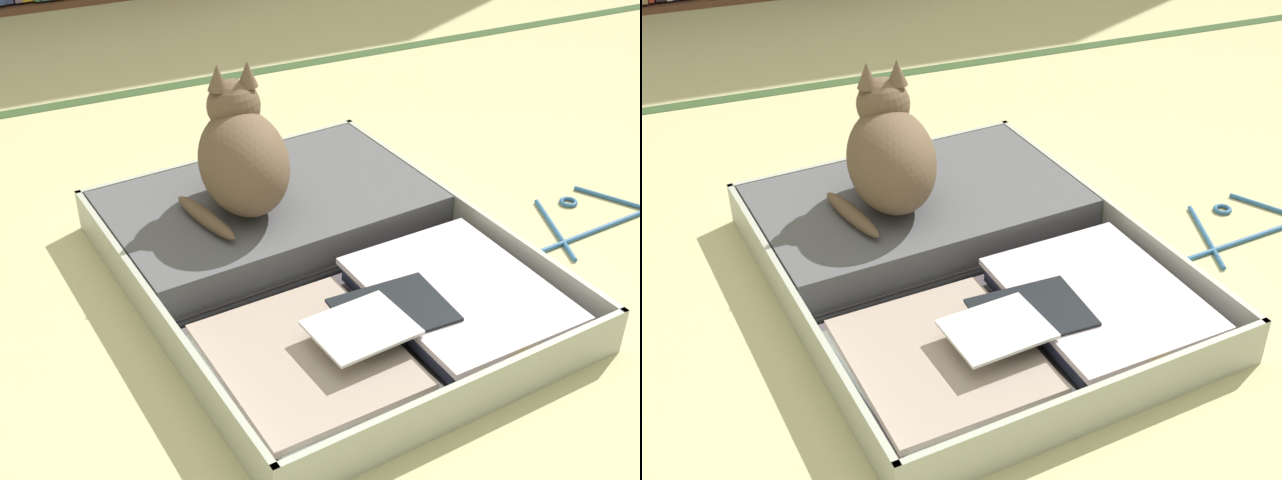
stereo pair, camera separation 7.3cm
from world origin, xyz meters
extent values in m
plane|color=#C8C38D|center=(0.00, 0.00, 0.00)|extent=(10.00, 10.00, 0.00)
cube|color=#35502A|center=(0.00, 1.22, 0.00)|extent=(4.80, 0.05, 0.00)
cube|color=#B4B9AB|center=(0.12, -0.08, 0.01)|extent=(0.74, 0.52, 0.01)
cube|color=#B4B9AB|center=(0.15, -0.30, 0.05)|extent=(0.69, 0.09, 0.09)
cube|color=#B4B9AB|center=(-0.22, -0.12, 0.05)|extent=(0.06, 0.44, 0.09)
cube|color=#B4B9AB|center=(0.46, -0.04, 0.05)|extent=(0.06, 0.44, 0.09)
cube|color=#544A52|center=(0.12, -0.08, 0.02)|extent=(0.71, 0.49, 0.01)
cube|color=#B4B9AB|center=(0.08, 0.36, 0.01)|extent=(0.74, 0.52, 0.01)
cube|color=#B4B9AB|center=(0.05, 0.58, 0.05)|extent=(0.69, 0.09, 0.09)
cube|color=#B4B9AB|center=(-0.26, 0.33, 0.05)|extent=(0.06, 0.44, 0.09)
cube|color=#B4B9AB|center=(0.41, 0.40, 0.05)|extent=(0.06, 0.44, 0.09)
cube|color=#544A52|center=(0.08, 0.36, 0.02)|extent=(0.71, 0.49, 0.01)
cylinder|color=black|center=(0.10, 0.14, 0.02)|extent=(0.67, 0.09, 0.02)
cube|color=silver|center=(-0.03, -0.10, 0.03)|extent=(0.35, 0.40, 0.01)
cube|color=#AC988C|center=(-0.04, -0.09, 0.04)|extent=(0.33, 0.37, 0.01)
cube|color=gray|center=(0.29, -0.06, 0.03)|extent=(0.33, 0.36, 0.02)
cube|color=#1B1E32|center=(0.28, -0.07, 0.05)|extent=(0.33, 0.37, 0.02)
cube|color=silver|center=(0.28, -0.06, 0.07)|extent=(0.33, 0.40, 0.01)
cube|color=white|center=(0.06, -0.10, 0.08)|extent=(0.18, 0.15, 0.01)
cube|color=black|center=(0.13, -0.08, 0.08)|extent=(0.19, 0.15, 0.01)
cube|color=#56575C|center=(0.08, 0.36, 0.05)|extent=(0.70, 0.48, 0.08)
torus|color=white|center=(0.10, 0.37, 0.09)|extent=(0.12, 0.12, 0.01)
cylinder|color=black|center=(-0.14, 0.55, 0.05)|extent=(0.02, 0.02, 0.08)
cylinder|color=black|center=(0.24, 0.59, 0.05)|extent=(0.02, 0.02, 0.08)
cube|color=yellow|center=(0.28, -0.27, 0.06)|extent=(0.03, 0.01, 0.03)
cube|color=yellow|center=(0.19, -0.28, 0.04)|extent=(0.03, 0.01, 0.02)
ellipsoid|color=brown|center=(0.02, 0.34, 0.19)|extent=(0.21, 0.29, 0.20)
ellipsoid|color=brown|center=(0.02, 0.41, 0.15)|extent=(0.13, 0.11, 0.11)
sphere|color=brown|center=(0.02, 0.40, 0.29)|extent=(0.11, 0.11, 0.11)
cone|color=brown|center=(0.05, 0.39, 0.36)|extent=(0.04, 0.04, 0.05)
cone|color=brown|center=(-0.01, 0.39, 0.36)|extent=(0.04, 0.04, 0.05)
sphere|color=gold|center=(0.05, 0.44, 0.30)|extent=(0.02, 0.02, 0.02)
sphere|color=gold|center=(0.01, 0.44, 0.30)|extent=(0.02, 0.02, 0.02)
ellipsoid|color=brown|center=(-0.08, 0.30, 0.11)|extent=(0.08, 0.20, 0.03)
cylinder|color=#2D5F93|center=(0.75, 0.07, 0.00)|extent=(0.44, 0.06, 0.01)
cylinder|color=#2D5F93|center=(0.64, 0.11, 0.01)|extent=(0.08, 0.23, 0.01)
cylinder|color=#2D5F93|center=(0.85, 0.13, 0.01)|extent=(0.13, 0.21, 0.01)
torus|color=#2D5F93|center=(0.74, 0.19, 0.01)|extent=(0.05, 0.05, 0.01)
camera|label=1|loc=(-0.47, -1.09, 0.99)|focal=47.72mm
camera|label=2|loc=(-0.41, -1.12, 0.99)|focal=47.72mm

